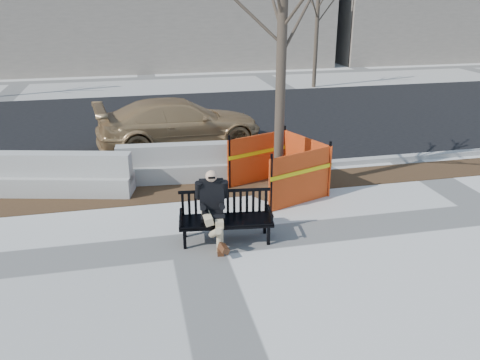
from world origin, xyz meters
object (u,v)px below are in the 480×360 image
(tree_fence, at_px, (277,192))
(bench, at_px, (226,240))
(jersey_barrier_left, at_px, (59,193))
(jersey_barrier_right, at_px, (186,180))
(seated_man, at_px, (213,240))
(sedan, at_px, (181,146))

(tree_fence, bearing_deg, bench, -128.02)
(jersey_barrier_left, bearing_deg, jersey_barrier_right, 18.12)
(seated_man, bearing_deg, bench, -10.98)
(tree_fence, xyz_separation_m, jersey_barrier_right, (-1.96, 1.24, 0.00))
(jersey_barrier_right, bearing_deg, jersey_barrier_left, -170.77)
(seated_man, height_order, jersey_barrier_left, seated_man)
(seated_man, height_order, jersey_barrier_right, seated_man)
(tree_fence, relative_size, jersey_barrier_left, 1.87)
(sedan, bearing_deg, seated_man, 172.82)
(sedan, xyz_separation_m, jersey_barrier_left, (-3.14, -3.08, 0.00))
(jersey_barrier_right, bearing_deg, seated_man, -83.11)
(bench, xyz_separation_m, tree_fence, (1.61, 2.06, 0.00))
(bench, height_order, tree_fence, tree_fence)
(seated_man, bearing_deg, jersey_barrier_left, 142.37)
(tree_fence, distance_m, jersey_barrier_left, 5.01)
(seated_man, bearing_deg, tree_fence, 53.90)
(jersey_barrier_left, bearing_deg, bench, -29.29)
(seated_man, relative_size, jersey_barrier_left, 0.40)
(jersey_barrier_right, bearing_deg, sedan, 90.97)
(seated_man, xyz_separation_m, jersey_barrier_left, (-3.06, 3.00, 0.00))
(bench, relative_size, sedan, 0.36)
(bench, height_order, sedan, sedan)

